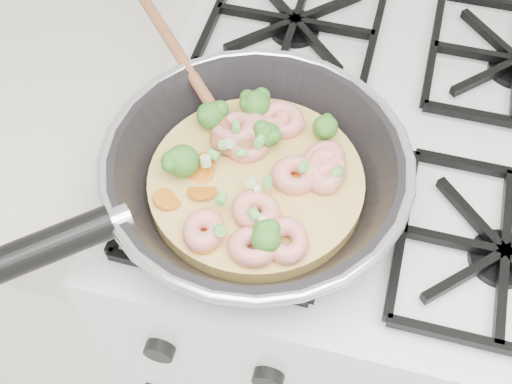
# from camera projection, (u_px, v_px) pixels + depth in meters

# --- Properties ---
(stove) EXTENTS (0.60, 0.60, 0.92)m
(stove) POSITION_uv_depth(u_px,v_px,m) (347.00, 294.00, 1.23)
(stove) COLOR silver
(stove) RESTS_ON ground
(skillet) EXTENTS (0.45, 0.50, 0.10)m
(skillet) POSITION_uv_depth(u_px,v_px,m) (251.00, 176.00, 0.76)
(skillet) COLOR black
(skillet) RESTS_ON stove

